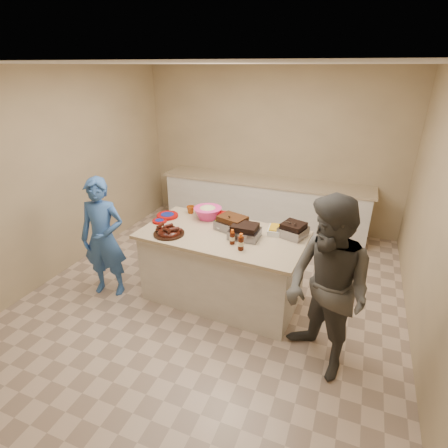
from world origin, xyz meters
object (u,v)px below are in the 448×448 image
at_px(bbq_bottle_a, 232,244).
at_px(rib_platter, 169,234).
at_px(mustard_bottle, 216,229).
at_px(plastic_cup, 191,213).
at_px(island, 223,297).
at_px(guest_gray, 316,363).
at_px(roasting_pan, 293,236).
at_px(coleslaw_bowl, 208,218).
at_px(guest_blue, 112,290).
at_px(bbq_bottle_b, 241,250).

bearing_deg(bbq_bottle_a, rib_platter, -176.41).
xyz_separation_m(mustard_bottle, plastic_cup, (-0.49, 0.33, 0.00)).
relative_size(island, bbq_bottle_a, 11.25).
bearing_deg(guest_gray, island, -164.57).
relative_size(roasting_pan, plastic_cup, 2.60).
bearing_deg(plastic_cup, coleslaw_bowl, -14.16).
height_order(plastic_cup, guest_gray, plastic_cup).
xyz_separation_m(coleslaw_bowl, mustard_bottle, (0.22, -0.26, 0.00)).
bearing_deg(guest_blue, bbq_bottle_a, -6.35).
relative_size(island, guest_gray, 1.09).
xyz_separation_m(bbq_bottle_a, plastic_cup, (-0.81, 0.61, 0.00)).
height_order(mustard_bottle, guest_blue, mustard_bottle).
bearing_deg(plastic_cup, guest_gray, -29.81).
xyz_separation_m(island, bbq_bottle_b, (0.33, -0.29, 0.90)).
relative_size(roasting_pan, mustard_bottle, 2.27).
height_order(bbq_bottle_a, bbq_bottle_b, bbq_bottle_b).
bearing_deg(bbq_bottle_a, guest_blue, -173.06).
bearing_deg(guest_gray, guest_blue, -142.67).
bearing_deg(bbq_bottle_b, bbq_bottle_a, 144.56).
height_order(rib_platter, coleslaw_bowl, coleslaw_bowl).
height_order(coleslaw_bowl, guest_gray, coleslaw_bowl).
height_order(bbq_bottle_a, mustard_bottle, bbq_bottle_a).
xyz_separation_m(coleslaw_bowl, bbq_bottle_a, (0.53, -0.54, 0.00)).
bearing_deg(guest_blue, roasting_pan, 2.69).
height_order(island, rib_platter, rib_platter).
relative_size(bbq_bottle_b, guest_blue, 0.12).
bearing_deg(guest_gray, bbq_bottle_b, -158.54).
bearing_deg(mustard_bottle, roasting_pan, 9.36).
relative_size(guest_blue, guest_gray, 0.87).
height_order(rib_platter, guest_gray, rib_platter).
bearing_deg(bbq_bottle_b, coleslaw_bowl, 136.28).
height_order(roasting_pan, mustard_bottle, mustard_bottle).
distance_m(island, bbq_bottle_a, 0.94).
height_order(bbq_bottle_a, guest_blue, bbq_bottle_a).
distance_m(bbq_bottle_a, plastic_cup, 1.02).
distance_m(rib_platter, guest_gray, 2.09).
bearing_deg(island, roasting_pan, 20.06).
relative_size(mustard_bottle, guest_gray, 0.07).
distance_m(coleslaw_bowl, bbq_bottle_b, 0.92).
xyz_separation_m(bbq_bottle_b, plastic_cup, (-0.94, 0.70, 0.00)).
height_order(guest_blue, guest_gray, guest_gray).
bearing_deg(plastic_cup, guest_blue, -134.45).
bearing_deg(bbq_bottle_a, plastic_cup, 142.98).
xyz_separation_m(rib_platter, roasting_pan, (1.34, 0.48, 0.00)).
xyz_separation_m(rib_platter, coleslaw_bowl, (0.23, 0.59, 0.00)).
xyz_separation_m(island, guest_blue, (-1.41, -0.39, 0.00)).
bearing_deg(island, rib_platter, -153.33).
bearing_deg(plastic_cup, bbq_bottle_b, -36.80).
height_order(island, coleslaw_bowl, coleslaw_bowl).
relative_size(rib_platter, bbq_bottle_b, 1.92).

